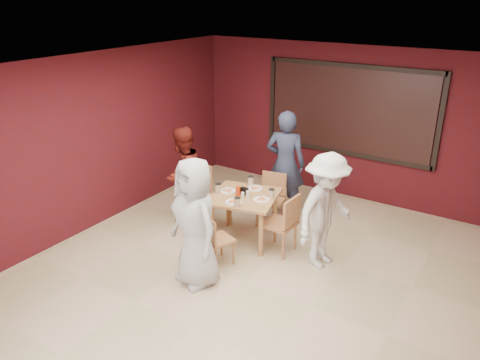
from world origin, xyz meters
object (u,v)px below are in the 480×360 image
Objects in this scene: chair_front at (214,238)px; chair_back at (272,196)px; diner_front at (195,223)px; diner_left at (183,175)px; chair_left at (207,195)px; diner_back at (285,164)px; diner_right at (326,211)px; dining_table at (244,201)px; chair_right at (284,221)px.

chair_front is 0.90× the size of chair_back.
diner_left is at bearing 153.86° from diner_front.
diner_back is (0.85, 1.09, 0.38)m from chair_left.
diner_right is at bearing -1.69° from chair_left.
diner_right is (1.32, 0.01, 0.17)m from dining_table.
diner_back is 1.74m from diner_left.
diner_back is at bearing 122.26° from diner_left.
chair_front is at bearing 136.53° from diner_right.
diner_front is (0.03, -0.45, 0.44)m from chair_front.
dining_table is 0.66× the size of diner_front.
diner_left is at bearing 177.01° from dining_table.
dining_table is 1.26m from diner_left.
chair_left is at bearing 36.51° from diner_back.
dining_table is at bearing 112.91° from diner_front.
diner_left is at bearing -152.42° from chair_back.
dining_table is at bearing 92.75° from chair_front.
chair_back is 2.09m from diner_front.
diner_front is 0.95× the size of diner_back.
chair_right is (0.70, -0.02, -0.14)m from dining_table.
chair_left is 0.52× the size of diner_back.
diner_front reaches higher than dining_table.
chair_front is 0.48× the size of diner_left.
dining_table is 0.78m from chair_back.
diner_left is (-1.30, 0.91, 0.37)m from chair_front.
chair_back is at bearing 39.23° from chair_left.
diner_front is 1.09× the size of diner_left.
diner_right is (1.28, 0.86, 0.40)m from chair_front.
diner_back is 1.69m from diner_right.
chair_back reaches higher than chair_front.
diner_front is (-0.63, -1.28, 0.36)m from chair_right.
chair_back is 0.53× the size of diner_left.
chair_back is 0.93× the size of chair_right.
dining_table is 1.50× the size of chair_front.
chair_right is at bearing -3.85° from chair_left.
diner_left is at bearing 101.42° from diner_right.
diner_right reaches higher than diner_left.
chair_front is 0.42× the size of diner_back.
chair_left is (-0.81, 0.92, 0.10)m from chair_front.
chair_right reaches higher than dining_table.
diner_back reaches higher than chair_right.
chair_front is 1.06m from chair_right.
diner_back reaches higher than chair_back.
dining_table is 0.63× the size of diner_back.
diner_front reaches higher than diner_right.
chair_back is at bearing 85.15° from dining_table.
chair_left reaches higher than chair_back.
chair_front is at bearing -90.84° from chair_back.
chair_front is at bearing 73.20° from diner_back.
chair_right is 0.57× the size of diner_left.
chair_left is 1.04× the size of chair_right.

